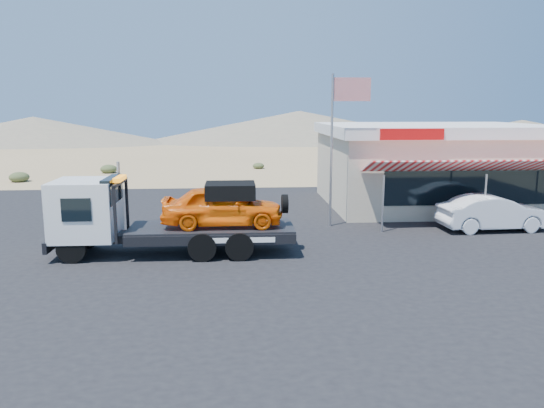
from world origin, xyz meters
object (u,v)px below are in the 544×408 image
object	(u,v)px
white_sedan	(493,213)
flagpole	(338,132)
jerky_store	(432,164)
tow_truck	(168,213)

from	to	relation	value
white_sedan	flagpole	xyz separation A→B (m)	(-5.96, 1.18, 3.06)
white_sedan	jerky_store	bearing A→B (deg)	0.90
white_sedan	flagpole	world-z (taller)	flagpole
tow_truck	flagpole	world-z (taller)	flagpole
jerky_store	flagpole	xyz separation A→B (m)	(-5.57, -4.47, 1.77)
flagpole	tow_truck	bearing A→B (deg)	-149.74
tow_truck	white_sedan	size ratio (longest dim) A/B	1.83
white_sedan	jerky_store	xyz separation A→B (m)	(-0.39, 5.65, 1.28)
tow_truck	white_sedan	world-z (taller)	tow_truck
jerky_store	flagpole	size ratio (longest dim) A/B	1.73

